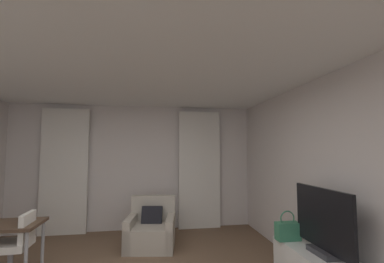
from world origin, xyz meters
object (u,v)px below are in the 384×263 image
desk_chair (14,254)px  tv_flatscreen (323,223)px  armchair (151,230)px  handbag_primary (288,230)px

desk_chair → tv_flatscreen: tv_flatscreen is taller
armchair → handbag_primary: bearing=-40.3°
tv_flatscreen → handbag_primary: tv_flatscreen is taller
desk_chair → handbag_primary: 3.39m
armchair → tv_flatscreen: 2.76m
desk_chair → handbag_primary: (3.36, -0.38, 0.24)m
armchair → tv_flatscreen: size_ratio=0.97×
armchair → desk_chair: (-1.64, -1.08, 0.12)m
desk_chair → tv_flatscreen: (3.51, -0.87, 0.45)m
tv_flatscreen → desk_chair: bearing=166.0°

